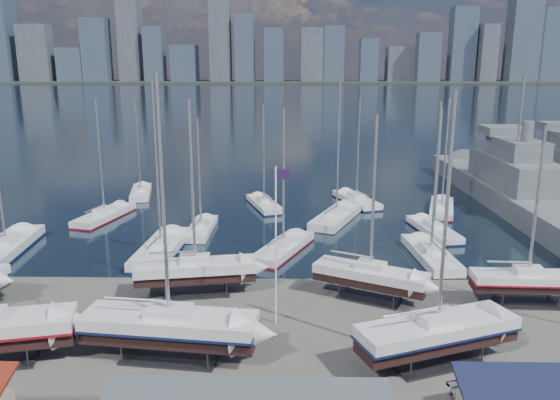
{
  "coord_description": "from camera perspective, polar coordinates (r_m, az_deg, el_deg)",
  "views": [
    {
      "loc": [
        1.79,
        -43.83,
        17.75
      ],
      "look_at": [
        0.88,
        8.0,
        4.99
      ],
      "focal_mm": 35.0,
      "sensor_mm": 36.0,
      "label": 1
    }
  ],
  "objects": [
    {
      "name": "ground",
      "position": [
        38.24,
        -1.85,
        -13.84
      ],
      "size": [
        1400.0,
        1400.0,
        0.0
      ],
      "primitive_type": "plane",
      "color": "#605E59",
      "rests_on": "ground"
    },
    {
      "name": "water",
      "position": [
        344.3,
        0.72,
        10.84
      ],
      "size": [
        1400.0,
        600.0,
        0.4
      ],
      "primitive_type": "cube",
      "color": "#172735",
      "rests_on": "ground"
    },
    {
      "name": "far_shore",
      "position": [
        604.06,
        0.85,
        12.24
      ],
      "size": [
        1400.0,
        80.0,
        2.2
      ],
      "primitive_type": "cube",
      "color": "#2D332D",
      "rests_on": "ground"
    },
    {
      "name": "skyline",
      "position": [
        598.05,
        0.08,
        15.87
      ],
      "size": [
        639.14,
        43.8,
        107.69
      ],
      "color": "#475166",
      "rests_on": "far_shore"
    },
    {
      "name": "sailboat_cradle_2",
      "position": [
        44.07,
        -8.82,
        -7.22
      ],
      "size": [
        9.73,
        4.21,
        15.42
      ],
      "rotation": [
        0.0,
        0.0,
        0.17
      ],
      "color": "#2D2D33",
      "rests_on": "ground"
    },
    {
      "name": "sailboat_cradle_3",
      "position": [
        35.17,
        -11.47,
        -12.81
      ],
      "size": [
        11.18,
        4.36,
        17.48
      ],
      "rotation": [
        0.0,
        0.0,
        -0.12
      ],
      "color": "#2D2D33",
      "rests_on": "ground"
    },
    {
      "name": "sailboat_cradle_4",
      "position": [
        43.12,
        9.41,
        -7.8
      ],
      "size": [
        8.92,
        6.11,
        14.41
      ],
      "rotation": [
        0.0,
        0.0,
        -0.47
      ],
      "color": "#2D2D33",
      "rests_on": "ground"
    },
    {
      "name": "sailboat_cradle_5",
      "position": [
        35.27,
        16.12,
        -13.11
      ],
      "size": [
        10.59,
        6.38,
        16.52
      ],
      "rotation": [
        0.0,
        0.0,
        0.37
      ],
      "color": "#2D2D33",
      "rests_on": "ground"
    },
    {
      "name": "sailboat_cradle_6",
      "position": [
        45.79,
        24.47,
        -7.66
      ],
      "size": [
        8.43,
        2.68,
        13.67
      ],
      "rotation": [
        0.0,
        0.0,
        -0.04
      ],
      "color": "#2D2D33",
      "rests_on": "ground"
    },
    {
      "name": "sailboat_moored_0",
      "position": [
        59.7,
        -26.67,
        -4.68
      ],
      "size": [
        4.44,
        12.36,
        18.1
      ],
      "rotation": [
        0.0,
        0.0,
        1.66
      ],
      "color": "black",
      "rests_on": "water"
    },
    {
      "name": "sailboat_moored_1",
      "position": [
        68.18,
        -17.85,
        -1.68
      ],
      "size": [
        5.16,
        10.31,
        14.85
      ],
      "rotation": [
        0.0,
        0.0,
        1.32
      ],
      "color": "black",
      "rests_on": "water"
    },
    {
      "name": "sailboat_moored_2",
      "position": [
        79.14,
        -14.33,
        0.67
      ],
      "size": [
        4.3,
        9.41,
        13.72
      ],
      "rotation": [
        0.0,
        0.0,
        1.77
      ],
      "color": "black",
      "rests_on": "water"
    },
    {
      "name": "sailboat_moored_3",
      "position": [
        54.37,
        -12.29,
        -5.21
      ],
      "size": [
        3.88,
        11.68,
        17.21
      ],
      "rotation": [
        0.0,
        0.0,
        1.51
      ],
      "color": "black",
      "rests_on": "water"
    },
    {
      "name": "sailboat_moored_4",
      "position": [
        60.44,
        -8.23,
        -3.08
      ],
      "size": [
        2.61,
        8.68,
        13.03
      ],
      "rotation": [
        0.0,
        0.0,
        1.55
      ],
      "color": "black",
      "rests_on": "water"
    },
    {
      "name": "sailboat_moored_5",
      "position": [
        70.3,
        -1.67,
        -0.55
      ],
      "size": [
        5.3,
        9.48,
        13.66
      ],
      "rotation": [
        0.0,
        0.0,
        1.89
      ],
      "color": "black",
      "rests_on": "water"
    },
    {
      "name": "sailboat_moored_6",
      "position": [
        53.51,
        0.37,
        -5.2
      ],
      "size": [
        6.43,
        10.15,
        14.74
      ],
      "rotation": [
        0.0,
        0.0,
        1.16
      ],
      "color": "black",
      "rests_on": "water"
    },
    {
      "name": "sailboat_moored_7",
      "position": [
        64.53,
        5.93,
        -1.92
      ],
      "size": [
        7.26,
        11.48,
        16.84
      ],
      "rotation": [
        0.0,
        0.0,
        1.17
      ],
      "color": "black",
      "rests_on": "water"
    },
    {
      "name": "sailboat_moored_8",
      "position": [
        73.02,
        7.99,
        -0.13
      ],
      "size": [
        5.83,
        10.01,
        14.46
      ],
      "rotation": [
        0.0,
        0.0,
        1.92
      ],
      "color": "black",
      "rests_on": "water"
    },
    {
      "name": "sailboat_moored_9",
      "position": [
        53.59,
        15.45,
        -5.68
      ],
      "size": [
        3.65,
        10.39,
        15.4
      ],
      "rotation": [
        0.0,
        0.0,
        1.65
      ],
      "color": "black",
      "rests_on": "water"
    },
    {
      "name": "sailboat_moored_10",
      "position": [
        61.72,
        15.74,
        -3.13
      ],
      "size": [
        4.27,
        9.73,
        14.06
      ],
      "rotation": [
        0.0,
        0.0,
        1.75
      ],
      "color": "black",
      "rests_on": "water"
    },
    {
      "name": "sailboat_moored_11",
      "position": [
        71.08,
        16.52,
        -0.96
      ],
      "size": [
        5.34,
        10.2,
        14.68
      ],
      "rotation": [
        0.0,
        0.0,
        1.29
      ],
      "color": "black",
      "rests_on": "water"
    },
    {
      "name": "naval_ship_east",
      "position": [
        77.86,
        23.1,
        0.78
      ],
      "size": [
        8.53,
        48.88,
        18.39
      ],
      "rotation": [
        0.0,
        0.0,
        1.59
      ],
      "color": "slate",
      "rests_on": "water"
    },
    {
      "name": "flagpole",
      "position": [
        37.22,
        -0.32,
        -3.8
      ],
      "size": [
        1.0,
        0.12,
        11.33
      ],
      "color": "white",
      "rests_on": "ground"
    }
  ]
}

